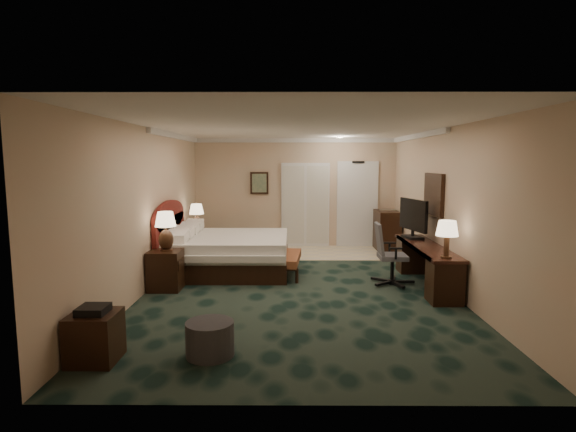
{
  "coord_description": "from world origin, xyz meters",
  "views": [
    {
      "loc": [
        -0.12,
        -7.48,
        2.14
      ],
      "look_at": [
        -0.17,
        0.6,
        1.15
      ],
      "focal_mm": 28.0,
      "sensor_mm": 36.0,
      "label": 1
    }
  ],
  "objects_px": {
    "lamp_far": "(197,217)",
    "ottoman": "(210,339)",
    "bed_bench": "(288,265)",
    "desk": "(426,266)",
    "desk_chair": "(393,254)",
    "lamp_near": "(166,231)",
    "tv": "(413,219)",
    "bed": "(231,253)",
    "side_table": "(95,337)",
    "nightstand_near": "(166,269)",
    "nightstand_far": "(196,244)",
    "minibar": "(387,231)"
  },
  "relations": [
    {
      "from": "nightstand_far",
      "to": "lamp_near",
      "type": "relative_size",
      "value": 0.91
    },
    {
      "from": "ottoman",
      "to": "desk",
      "type": "bearing_deg",
      "value": 41.42
    },
    {
      "from": "lamp_near",
      "to": "tv",
      "type": "xyz_separation_m",
      "value": [
        4.36,
        0.98,
        0.08
      ]
    },
    {
      "from": "nightstand_near",
      "to": "bed_bench",
      "type": "height_order",
      "value": "nightstand_near"
    },
    {
      "from": "ottoman",
      "to": "minibar",
      "type": "height_order",
      "value": "minibar"
    },
    {
      "from": "lamp_far",
      "to": "side_table",
      "type": "distance_m",
      "value": 5.33
    },
    {
      "from": "lamp_far",
      "to": "minibar",
      "type": "relative_size",
      "value": 0.63
    },
    {
      "from": "lamp_near",
      "to": "desk_chair",
      "type": "bearing_deg",
      "value": 5.1
    },
    {
      "from": "desk_chair",
      "to": "minibar",
      "type": "distance_m",
      "value": 3.05
    },
    {
      "from": "minibar",
      "to": "desk",
      "type": "bearing_deg",
      "value": -89.59
    },
    {
      "from": "tv",
      "to": "bed",
      "type": "bearing_deg",
      "value": 162.09
    },
    {
      "from": "nightstand_near",
      "to": "lamp_far",
      "type": "relative_size",
      "value": 1.09
    },
    {
      "from": "nightstand_near",
      "to": "bed_bench",
      "type": "distance_m",
      "value": 2.23
    },
    {
      "from": "lamp_far",
      "to": "lamp_near",
      "type": "bearing_deg",
      "value": -89.49
    },
    {
      "from": "lamp_far",
      "to": "side_table",
      "type": "bearing_deg",
      "value": -90.11
    },
    {
      "from": "lamp_near",
      "to": "lamp_far",
      "type": "bearing_deg",
      "value": 90.51
    },
    {
      "from": "desk_chair",
      "to": "ottoman",
      "type": "bearing_deg",
      "value": -131.8
    },
    {
      "from": "ottoman",
      "to": "minibar",
      "type": "xyz_separation_m",
      "value": [
        3.21,
        5.92,
        0.29
      ]
    },
    {
      "from": "nightstand_far",
      "to": "tv",
      "type": "height_order",
      "value": "tv"
    },
    {
      "from": "lamp_far",
      "to": "tv",
      "type": "xyz_separation_m",
      "value": [
        4.38,
        -1.58,
        0.17
      ]
    },
    {
      "from": "side_table",
      "to": "desk_chair",
      "type": "bearing_deg",
      "value": 38.37
    },
    {
      "from": "nightstand_near",
      "to": "minibar",
      "type": "distance_m",
      "value": 5.51
    },
    {
      "from": "bed_bench",
      "to": "minibar",
      "type": "xyz_separation_m",
      "value": [
        2.37,
        2.44,
        0.28
      ]
    },
    {
      "from": "tv",
      "to": "bed_bench",
      "type": "bearing_deg",
      "value": 168.69
    },
    {
      "from": "bed_bench",
      "to": "desk",
      "type": "distance_m",
      "value": 2.48
    },
    {
      "from": "side_table",
      "to": "desk_chair",
      "type": "height_order",
      "value": "desk_chair"
    },
    {
      "from": "nightstand_near",
      "to": "lamp_far",
      "type": "distance_m",
      "value": 2.58
    },
    {
      "from": "nightstand_near",
      "to": "ottoman",
      "type": "relative_size",
      "value": 1.23
    },
    {
      "from": "side_table",
      "to": "desk",
      "type": "bearing_deg",
      "value": 34.03
    },
    {
      "from": "desk",
      "to": "desk_chair",
      "type": "bearing_deg",
      "value": 172.62
    },
    {
      "from": "nightstand_near",
      "to": "minibar",
      "type": "bearing_deg",
      "value": 36.83
    },
    {
      "from": "lamp_far",
      "to": "ottoman",
      "type": "bearing_deg",
      "value": -76.86
    },
    {
      "from": "bed",
      "to": "ottoman",
      "type": "bearing_deg",
      "value": -85.84
    },
    {
      "from": "nightstand_far",
      "to": "tv",
      "type": "distance_m",
      "value": 4.76
    },
    {
      "from": "desk",
      "to": "desk_chair",
      "type": "relative_size",
      "value": 2.25
    },
    {
      "from": "bed_bench",
      "to": "side_table",
      "type": "relative_size",
      "value": 2.27
    },
    {
      "from": "lamp_far",
      "to": "desk",
      "type": "bearing_deg",
      "value": -27.31
    },
    {
      "from": "bed",
      "to": "desk_chair",
      "type": "height_order",
      "value": "desk_chair"
    },
    {
      "from": "lamp_far",
      "to": "ottoman",
      "type": "relative_size",
      "value": 1.13
    },
    {
      "from": "bed_bench",
      "to": "desk",
      "type": "bearing_deg",
      "value": -9.73
    },
    {
      "from": "bed",
      "to": "side_table",
      "type": "bearing_deg",
      "value": -103.09
    },
    {
      "from": "nightstand_near",
      "to": "desk",
      "type": "relative_size",
      "value": 0.27
    },
    {
      "from": "lamp_far",
      "to": "desk_chair",
      "type": "distance_m",
      "value": 4.47
    },
    {
      "from": "bed_bench",
      "to": "side_table",
      "type": "height_order",
      "value": "side_table"
    },
    {
      "from": "tv",
      "to": "minibar",
      "type": "distance_m",
      "value": 2.43
    },
    {
      "from": "bed_bench",
      "to": "nightstand_far",
      "type": "bearing_deg",
      "value": 146.02
    },
    {
      "from": "nightstand_far",
      "to": "bed_bench",
      "type": "height_order",
      "value": "nightstand_far"
    },
    {
      "from": "nightstand_far",
      "to": "side_table",
      "type": "bearing_deg",
      "value": -89.8
    },
    {
      "from": "bed_bench",
      "to": "desk",
      "type": "xyz_separation_m",
      "value": [
        2.39,
        -0.64,
        0.15
      ]
    },
    {
      "from": "bed",
      "to": "minibar",
      "type": "bearing_deg",
      "value": 30.68
    }
  ]
}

